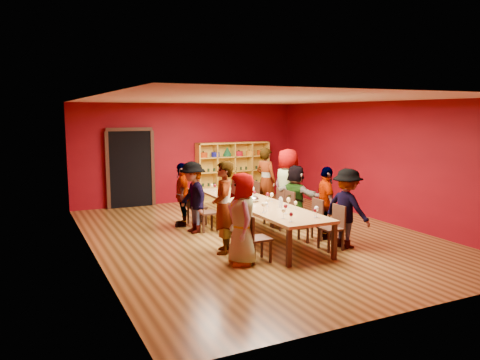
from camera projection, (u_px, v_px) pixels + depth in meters
name	position (u px, v px, depth m)	size (l,w,h in m)	color
room_shell	(257.00, 169.00, 10.23)	(7.10, 9.10, 3.04)	#553716
tasting_table	(257.00, 205.00, 10.34)	(1.10, 4.50, 0.75)	#AB8047
doorway	(130.00, 168.00, 13.47)	(1.40, 0.17, 2.30)	black
shelving_unit	(233.00, 168.00, 14.75)	(2.40, 0.40, 1.80)	gold
chair_person_left_0	(254.00, 235.00, 8.52)	(0.42, 0.42, 0.89)	black
person_left_0	(242.00, 219.00, 8.37)	(0.81, 0.44, 1.67)	#131835
chair_person_left_1	(236.00, 226.00, 9.21)	(0.42, 0.42, 0.89)	black
person_left_1	(223.00, 207.00, 9.04)	(0.66, 0.48, 1.80)	#131835
chair_person_left_3	(204.00, 210.00, 10.75)	(0.42, 0.42, 0.89)	black
person_left_3	(193.00, 197.00, 10.59)	(1.05, 0.43, 1.63)	tan
chair_person_left_4	(194.00, 205.00, 11.38)	(0.42, 0.42, 0.89)	black
person_left_4	(182.00, 195.00, 11.22)	(0.90, 0.41, 1.54)	#4D4D52
chair_person_right_0	(334.00, 225.00, 9.33)	(0.42, 0.42, 0.89)	black
person_right_0	(347.00, 208.00, 9.41)	(1.04, 0.43, 1.61)	#CC8892
chair_person_right_1	(313.00, 218.00, 9.98)	(0.42, 0.42, 0.89)	black
person_right_1	(326.00, 203.00, 10.08)	(0.92, 0.42, 1.57)	#5874B5
chair_person_right_2	(286.00, 208.00, 10.98)	(0.42, 0.42, 0.89)	black
person_right_2	(296.00, 196.00, 11.06)	(1.39, 0.40, 1.50)	#515156
chair_person_right_3	(277.00, 205.00, 11.36)	(0.42, 0.42, 0.89)	black
person_right_3	(288.00, 187.00, 11.43)	(0.90, 0.49, 1.85)	#515156
chair_person_right_4	(252.00, 196.00, 12.55)	(0.42, 0.42, 0.89)	black
person_right_4	(266.00, 180.00, 12.67)	(0.65, 0.48, 1.79)	silver
wine_glass_0	(212.00, 186.00, 11.82)	(0.07, 0.07, 0.18)	silver
wine_glass_1	(272.00, 195.00, 10.40)	(0.08, 0.08, 0.20)	silver
wine_glass_2	(215.00, 186.00, 11.75)	(0.08, 0.08, 0.19)	silver
wine_glass_3	(253.00, 189.00, 11.15)	(0.09, 0.09, 0.22)	silver
wine_glass_4	(283.00, 211.00, 8.74)	(0.08, 0.08, 0.19)	silver
wine_glass_5	(264.00, 205.00, 9.25)	(0.09, 0.09, 0.21)	silver
wine_glass_6	(315.00, 211.00, 8.82)	(0.07, 0.07, 0.18)	silver
wine_glass_7	(254.00, 193.00, 10.79)	(0.07, 0.07, 0.18)	silver
wine_glass_8	(227.00, 187.00, 11.52)	(0.08, 0.08, 0.21)	silver
wine_glass_9	(239.00, 196.00, 10.30)	(0.08, 0.08, 0.20)	silver
wine_glass_10	(236.00, 185.00, 11.98)	(0.07, 0.07, 0.18)	silver
wine_glass_11	(268.00, 200.00, 9.86)	(0.08, 0.08, 0.19)	silver
wine_glass_12	(252.00, 188.00, 11.28)	(0.09, 0.09, 0.22)	silver
wine_glass_13	(291.00, 215.00, 8.48)	(0.07, 0.07, 0.18)	silver
wine_glass_14	(247.00, 198.00, 10.10)	(0.07, 0.07, 0.18)	silver
wine_glass_15	(266.00, 204.00, 9.39)	(0.08, 0.08, 0.19)	silver
wine_glass_16	(296.00, 203.00, 9.56)	(0.07, 0.07, 0.18)	silver
wine_glass_17	(286.00, 207.00, 9.15)	(0.08, 0.08, 0.19)	silver
wine_glass_18	(228.00, 192.00, 10.85)	(0.08, 0.08, 0.20)	silver
wine_glass_19	(234.00, 184.00, 12.03)	(0.08, 0.08, 0.19)	silver
wine_glass_20	(317.00, 209.00, 8.83)	(0.09, 0.09, 0.22)	silver
wine_glass_21	(288.00, 200.00, 9.75)	(0.09, 0.09, 0.21)	silver
wine_glass_22	(268.00, 195.00, 10.46)	(0.08, 0.08, 0.20)	silver
wine_glass_23	(224.00, 190.00, 11.11)	(0.08, 0.08, 0.19)	silver
spittoon_bowl	(253.00, 199.00, 10.40)	(0.26, 0.26, 0.14)	#AFB2B7
carafe_a	(241.00, 194.00, 10.72)	(0.12, 0.12, 0.26)	silver
carafe_b	(281.00, 203.00, 9.73)	(0.10, 0.10, 0.23)	silver
wine_bottle	(233.00, 187.00, 11.79)	(0.08, 0.08, 0.27)	#123316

